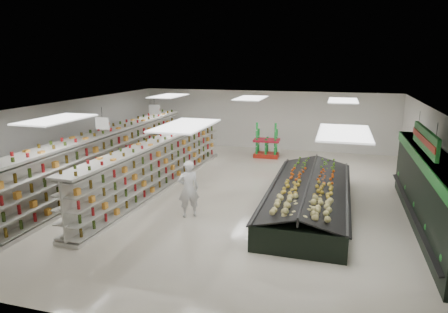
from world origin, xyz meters
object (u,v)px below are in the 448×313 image
(shopper_main, at_px, (189,189))
(shopper_background, at_px, (166,150))
(soda_endcap, at_px, (267,142))
(gondola_left, at_px, (111,158))
(produce_island, at_px, (309,195))
(gondola_center, at_px, (160,165))

(shopper_main, relative_size, shopper_background, 1.10)
(shopper_background, bearing_deg, soda_endcap, -52.48)
(gondola_left, height_order, produce_island, gondola_left)
(gondola_center, height_order, soda_endcap, gondola_center)
(produce_island, bearing_deg, gondola_left, 173.64)
(gondola_center, relative_size, shopper_background, 6.59)
(gondola_center, distance_m, shopper_main, 3.31)
(produce_island, relative_size, soda_endcap, 4.37)
(gondola_left, distance_m, soda_endcap, 7.98)
(produce_island, xyz_separation_m, soda_endcap, (-2.63, 6.85, 0.31))
(gondola_center, relative_size, soda_endcap, 6.67)
(gondola_center, bearing_deg, produce_island, -5.76)
(gondola_center, xyz_separation_m, produce_island, (5.72, -0.83, -0.39))
(produce_island, bearing_deg, shopper_main, -154.60)
(soda_endcap, relative_size, shopper_background, 0.99)
(produce_island, relative_size, shopper_main, 3.94)
(produce_island, relative_size, shopper_background, 4.31)
(produce_island, xyz_separation_m, shopper_background, (-6.70, 3.52, 0.35))
(shopper_background, bearing_deg, shopper_main, -151.05)
(gondola_center, distance_m, soda_endcap, 6.77)
(soda_endcap, bearing_deg, gondola_center, -117.16)
(produce_island, bearing_deg, gondola_center, 171.75)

